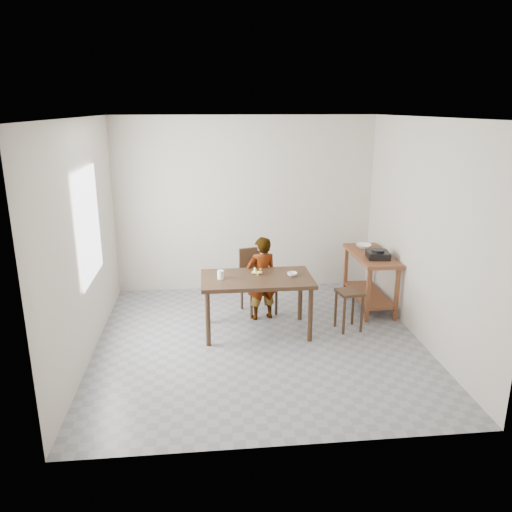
{
  "coord_description": "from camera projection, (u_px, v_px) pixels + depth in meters",
  "views": [
    {
      "loc": [
        -0.63,
        -5.61,
        2.81
      ],
      "look_at": [
        0.0,
        0.4,
        1.0
      ],
      "focal_mm": 35.0,
      "sensor_mm": 36.0,
      "label": 1
    }
  ],
  "objects": [
    {
      "name": "child",
      "position": [
        262.0,
        278.0,
        6.75
      ],
      "size": [
        0.48,
        0.37,
        1.16
      ],
      "primitive_type": "imported",
      "rotation": [
        0.0,
        0.0,
        3.39
      ],
      "color": "white",
      "rests_on": "floor"
    },
    {
      "name": "ceiling",
      "position": [
        260.0,
        116.0,
        5.43
      ],
      "size": [
        4.0,
        4.0,
        0.04
      ],
      "primitive_type": "cube",
      "color": "white",
      "rests_on": "wall_back"
    },
    {
      "name": "wall_right",
      "position": [
        425.0,
        233.0,
        6.03
      ],
      "size": [
        0.04,
        4.0,
        2.7
      ],
      "primitive_type": "cube",
      "color": "beige",
      "rests_on": "ground"
    },
    {
      "name": "stool",
      "position": [
        349.0,
        310.0,
        6.5
      ],
      "size": [
        0.35,
        0.35,
        0.54
      ],
      "primitive_type": null,
      "rotation": [
        0.0,
        0.0,
        0.18
      ],
      "color": "#362315",
      "rests_on": "floor"
    },
    {
      "name": "small_bowl",
      "position": [
        292.0,
        274.0,
        6.34
      ],
      "size": [
        0.16,
        0.16,
        0.04
      ],
      "primitive_type": "imported",
      "rotation": [
        0.0,
        0.0,
        -0.28
      ],
      "color": "white",
      "rests_on": "dining_table"
    },
    {
      "name": "serving_bowl",
      "position": [
        364.0,
        246.0,
        7.4
      ],
      "size": [
        0.29,
        0.29,
        0.06
      ],
      "primitive_type": "imported",
      "rotation": [
        0.0,
        0.0,
        -0.35
      ],
      "color": "white",
      "rests_on": "prep_counter"
    },
    {
      "name": "wall_left",
      "position": [
        82.0,
        242.0,
        5.62
      ],
      "size": [
        0.04,
        4.0,
        2.7
      ],
      "primitive_type": "cube",
      "color": "beige",
      "rests_on": "ground"
    },
    {
      "name": "floor",
      "position": [
        259.0,
        343.0,
        6.22
      ],
      "size": [
        4.0,
        4.0,
        0.04
      ],
      "primitive_type": "cube",
      "color": "slate",
      "rests_on": "ground"
    },
    {
      "name": "prep_counter",
      "position": [
        370.0,
        280.0,
        7.22
      ],
      "size": [
        0.5,
        1.2,
        0.8
      ],
      "primitive_type": null,
      "color": "brown",
      "rests_on": "floor"
    },
    {
      "name": "glass_tumbler",
      "position": [
        221.0,
        275.0,
        6.22
      ],
      "size": [
        0.11,
        0.11,
        0.11
      ],
      "primitive_type": "cylinder",
      "rotation": [
        0.0,
        0.0,
        0.33
      ],
      "color": "white",
      "rests_on": "dining_table"
    },
    {
      "name": "wall_front",
      "position": [
        288.0,
        301.0,
        3.9
      ],
      "size": [
        4.0,
        0.04,
        2.7
      ],
      "primitive_type": "cube",
      "color": "beige",
      "rests_on": "ground"
    },
    {
      "name": "wall_back",
      "position": [
        245.0,
        205.0,
        7.75
      ],
      "size": [
        4.0,
        0.04,
        2.7
      ],
      "primitive_type": "cube",
      "color": "beige",
      "rests_on": "ground"
    },
    {
      "name": "dining_chair",
      "position": [
        259.0,
        282.0,
        7.0
      ],
      "size": [
        0.54,
        0.54,
        0.9
      ],
      "primitive_type": null,
      "rotation": [
        0.0,
        0.0,
        0.28
      ],
      "color": "#362315",
      "rests_on": "floor"
    },
    {
      "name": "window_pane",
      "position": [
        89.0,
        225.0,
        5.78
      ],
      "size": [
        0.02,
        1.1,
        1.3
      ],
      "primitive_type": "cube",
      "color": "white",
      "rests_on": "wall_left"
    },
    {
      "name": "banana",
      "position": [
        257.0,
        272.0,
        6.39
      ],
      "size": [
        0.18,
        0.15,
        0.05
      ],
      "primitive_type": null,
      "rotation": [
        0.0,
        0.0,
        -0.35
      ],
      "color": "yellow",
      "rests_on": "dining_table"
    },
    {
      "name": "gas_burner",
      "position": [
        378.0,
        255.0,
        6.89
      ],
      "size": [
        0.33,
        0.33,
        0.1
      ],
      "primitive_type": "cube",
      "rotation": [
        0.0,
        0.0,
        -0.12
      ],
      "color": "black",
      "rests_on": "prep_counter"
    },
    {
      "name": "dining_table",
      "position": [
        257.0,
        305.0,
        6.39
      ],
      "size": [
        1.4,
        0.8,
        0.75
      ],
      "primitive_type": null,
      "color": "#362315",
      "rests_on": "floor"
    }
  ]
}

